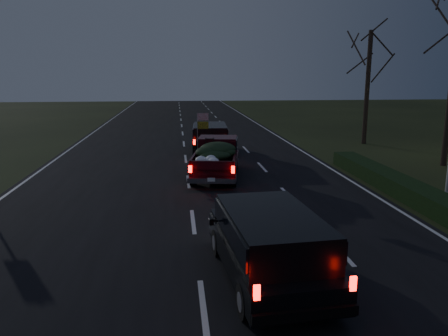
{
  "coord_description": "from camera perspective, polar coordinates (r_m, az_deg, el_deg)",
  "views": [
    {
      "loc": [
        -0.43,
        -12.6,
        4.4
      ],
      "look_at": [
        1.12,
        1.62,
        1.3
      ],
      "focal_mm": 35.0,
      "sensor_mm": 36.0,
      "label": 1
    }
  ],
  "objects": [
    {
      "name": "pickup_truck",
      "position": [
        18.87,
        -1.0,
        1.61
      ],
      "size": [
        2.53,
        4.92,
        2.46
      ],
      "rotation": [
        0.0,
        0.0,
        -0.17
      ],
      "color": "#35070F",
      "rests_on": "ground"
    },
    {
      "name": "bare_tree_far",
      "position": [
        29.16,
        18.44,
        13.25
      ],
      "size": [
        3.6,
        3.6,
        7.0
      ],
      "color": "black",
      "rests_on": "ground"
    },
    {
      "name": "ground",
      "position": [
        13.35,
        -4.06,
        -7.04
      ],
      "size": [
        120.0,
        120.0,
        0.0
      ],
      "primitive_type": "plane",
      "color": "black",
      "rests_on": "ground"
    },
    {
      "name": "road_asphalt",
      "position": [
        13.35,
        -4.06,
        -7.0
      ],
      "size": [
        14.0,
        120.0,
        0.02
      ],
      "primitive_type": "cube",
      "color": "black",
      "rests_on": "ground"
    },
    {
      "name": "rear_suv",
      "position": [
        9.38,
        6.0,
        -9.25
      ],
      "size": [
        2.31,
        4.61,
        1.29
      ],
      "rotation": [
        0.0,
        0.0,
        0.08
      ],
      "color": "black",
      "rests_on": "ground"
    },
    {
      "name": "hedge_row",
      "position": [
        18.11,
        21.02,
        -1.69
      ],
      "size": [
        1.0,
        10.0,
        0.6
      ],
      "primitive_type": "cube",
      "color": "black",
      "rests_on": "ground"
    },
    {
      "name": "lead_suv",
      "position": [
        24.67,
        -1.85,
        4.27
      ],
      "size": [
        2.15,
        4.64,
        1.31
      ],
      "rotation": [
        0.0,
        0.0,
        -0.06
      ],
      "color": "black",
      "rests_on": "ground"
    }
  ]
}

